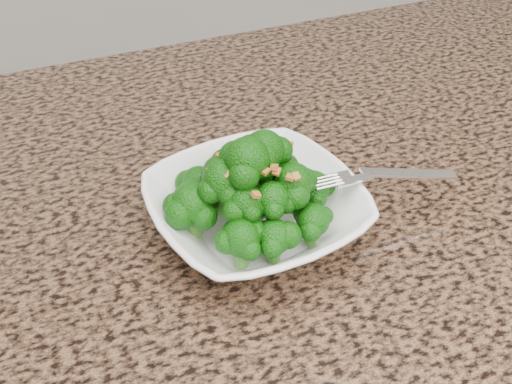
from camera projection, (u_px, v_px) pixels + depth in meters
name	position (u px, v px, depth m)	size (l,w,h in m)	color
granite_counter	(128.00, 347.00, 0.55)	(1.64, 1.04, 0.03)	brown
bowl	(256.00, 212.00, 0.63)	(0.21, 0.21, 0.05)	white
broccoli_pile	(256.00, 160.00, 0.59)	(0.18, 0.18, 0.08)	#11590A
garlic_topping	(256.00, 123.00, 0.57)	(0.11, 0.11, 0.01)	#B6712C
fork	(364.00, 177.00, 0.63)	(0.18, 0.03, 0.01)	silver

